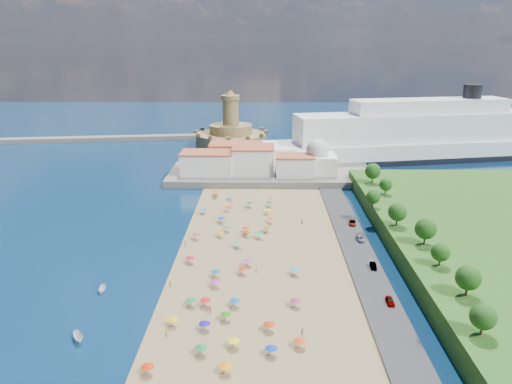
{
  "coord_description": "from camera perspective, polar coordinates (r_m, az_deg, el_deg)",
  "views": [
    {
      "loc": [
        6.61,
        -141.65,
        59.22
      ],
      "look_at": [
        4.0,
        25.0,
        8.0
      ],
      "focal_mm": 35.0,
      "sensor_mm": 36.0,
      "label": 1
    }
  ],
  "objects": [
    {
      "name": "cruise_ship",
      "position": [
        270.1,
        18.93,
        5.9
      ],
      "size": [
        172.7,
        58.03,
        37.41
      ],
      "color": "black",
      "rests_on": "ground"
    },
    {
      "name": "waterfront_buildings",
      "position": [
        221.54,
        -1.63,
        3.68
      ],
      "size": [
        57.0,
        29.0,
        11.0
      ],
      "color": "silver",
      "rests_on": "terrace"
    },
    {
      "name": "ground",
      "position": [
        153.67,
        -1.65,
        -5.59
      ],
      "size": [
        700.0,
        700.0,
        0.0
      ],
      "primitive_type": "plane",
      "color": "#071938",
      "rests_on": "ground"
    },
    {
      "name": "parked_cars",
      "position": [
        148.19,
        12.34,
        -6.32
      ],
      "size": [
        2.86,
        55.72,
        1.37
      ],
      "color": "gray",
      "rests_on": "promenade"
    },
    {
      "name": "domed_building",
      "position": [
        219.75,
        7.0,
        3.74
      ],
      "size": [
        16.0,
        16.0,
        15.0
      ],
      "color": "silver",
      "rests_on": "terrace"
    },
    {
      "name": "terrace",
      "position": [
        222.3,
        1.74,
        2.03
      ],
      "size": [
        90.0,
        36.0,
        3.0
      ],
      "primitive_type": "cube",
      "color": "#59544C",
      "rests_on": "ground"
    },
    {
      "name": "hillside_trees",
      "position": [
        150.56,
        16.99,
        -2.71
      ],
      "size": [
        12.99,
        109.0,
        7.72
      ],
      "color": "#382314",
      "rests_on": "hillside"
    },
    {
      "name": "jetty",
      "position": [
        256.98,
        -3.29,
        4.01
      ],
      "size": [
        18.0,
        70.0,
        2.4
      ],
      "primitive_type": "cube",
      "color": "#59544C",
      "rests_on": "ground"
    },
    {
      "name": "moored_boats",
      "position": [
        119.08,
        -18.55,
        -13.28
      ],
      "size": [
        4.27,
        24.77,
        1.68
      ],
      "color": "white",
      "rests_on": "ground"
    },
    {
      "name": "fortress",
      "position": [
        285.15,
        -2.88,
        6.44
      ],
      "size": [
        40.0,
        40.0,
        32.4
      ],
      "color": "olive",
      "rests_on": "ground"
    },
    {
      "name": "beach_parasols",
      "position": [
        141.1,
        -2.55,
        -6.79
      ],
      "size": [
        31.85,
        111.96,
        2.2
      ],
      "color": "gray",
      "rests_on": "beach"
    },
    {
      "name": "beachgoers",
      "position": [
        151.36,
        -2.72,
        -5.5
      ],
      "size": [
        37.88,
        95.22,
        1.89
      ],
      "color": "tan",
      "rests_on": "beach"
    },
    {
      "name": "breakwater",
      "position": [
        322.14,
        -20.45,
        5.65
      ],
      "size": [
        199.03,
        34.77,
        2.6
      ],
      "primitive_type": "cube",
      "rotation": [
        0.0,
        0.0,
        0.14
      ],
      "color": "#59544C",
      "rests_on": "ground"
    }
  ]
}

